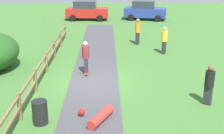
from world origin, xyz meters
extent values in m
plane|color=#427533|center=(0.00, 0.00, 0.00)|extent=(60.00, 60.00, 0.00)
cube|color=#47474C|center=(0.00, 0.00, 0.01)|extent=(2.40, 28.00, 0.02)
cube|color=olive|center=(-2.60, -3.86, 0.55)|extent=(0.12, 0.12, 1.10)
cube|color=olive|center=(-2.60, -1.29, 0.55)|extent=(0.12, 0.12, 1.10)
cube|color=olive|center=(-2.60, 1.29, 0.55)|extent=(0.12, 0.12, 1.10)
cube|color=olive|center=(-2.60, 3.86, 0.55)|extent=(0.12, 0.12, 1.10)
cube|color=olive|center=(-2.60, 6.43, 0.55)|extent=(0.12, 0.12, 1.10)
cube|color=olive|center=(-2.60, 9.00, 0.55)|extent=(0.12, 0.12, 1.10)
cube|color=olive|center=(-2.60, 0.00, 0.50)|extent=(0.08, 18.00, 0.09)
cube|color=olive|center=(-2.60, 0.00, 0.95)|extent=(0.08, 18.00, 0.09)
cylinder|color=black|center=(-1.80, -4.11, 0.45)|extent=(0.56, 0.56, 0.90)
cube|color=#B23326|center=(-0.47, 0.98, 0.09)|extent=(0.21, 0.80, 0.02)
cylinder|color=silver|center=(-0.55, 1.26, 0.05)|extent=(0.03, 0.06, 0.06)
cylinder|color=silver|center=(-0.40, 1.26, 0.05)|extent=(0.03, 0.06, 0.06)
cylinder|color=silver|center=(-0.54, 0.70, 0.05)|extent=(0.03, 0.06, 0.06)
cylinder|color=silver|center=(-0.39, 0.70, 0.05)|extent=(0.03, 0.06, 0.06)
cube|color=#2D2D33|center=(-0.47, 0.98, 0.50)|extent=(0.21, 0.32, 0.78)
cylinder|color=maroon|center=(-0.47, 0.98, 1.22)|extent=(0.39, 0.39, 0.65)
sphere|color=beige|center=(-0.47, 0.98, 1.66)|extent=(0.24, 0.24, 0.24)
cylinder|color=red|center=(0.41, -4.04, 0.20)|extent=(0.98, 1.44, 0.36)
sphere|color=red|center=(-0.34, -3.65, 0.20)|extent=(0.26, 0.26, 0.26)
cube|color=#2D2D33|center=(4.30, 4.60, 0.41)|extent=(0.33, 0.38, 0.82)
cylinder|color=yellow|center=(4.30, 4.60, 1.17)|extent=(0.52, 0.52, 0.69)
sphere|color=tan|center=(4.30, 4.60, 1.64)|extent=(0.25, 0.25, 0.25)
cube|color=#2D2D33|center=(4.81, -2.66, 0.40)|extent=(0.38, 0.35, 0.80)
cylinder|color=black|center=(4.81, -2.66, 1.14)|extent=(0.53, 0.53, 0.67)
sphere|color=brown|center=(4.81, -2.66, 1.59)|extent=(0.24, 0.24, 0.24)
cube|color=#2D2D33|center=(2.82, 6.93, 0.44)|extent=(0.32, 0.37, 0.88)
cylinder|color=orange|center=(2.82, 6.93, 1.25)|extent=(0.50, 0.50, 0.73)
sphere|color=#9E704C|center=(2.82, 6.93, 1.74)|extent=(0.26, 0.26, 0.26)
cube|color=red|center=(-1.38, 16.66, 0.77)|extent=(4.30, 1.96, 0.90)
cube|color=#2D333D|center=(-1.58, 16.67, 1.57)|extent=(2.29, 1.69, 0.70)
cylinder|color=black|center=(0.03, 17.45, 0.32)|extent=(0.65, 0.28, 0.64)
cylinder|color=black|center=(-0.08, 15.69, 0.32)|extent=(0.65, 0.28, 0.64)
cylinder|color=black|center=(-2.67, 17.62, 0.32)|extent=(0.65, 0.28, 0.64)
cylinder|color=black|center=(-2.78, 15.86, 0.32)|extent=(0.65, 0.28, 0.64)
cube|color=#283D99|center=(4.57, 16.66, 0.77)|extent=(4.47, 2.58, 0.90)
cube|color=#2D333D|center=(4.37, 16.70, 1.57)|extent=(2.49, 2.00, 0.70)
cylinder|color=black|center=(6.08, 17.22, 0.32)|extent=(0.68, 0.37, 0.64)
cylinder|color=black|center=(5.70, 15.50, 0.32)|extent=(0.68, 0.37, 0.64)
cylinder|color=black|center=(3.44, 17.81, 0.32)|extent=(0.68, 0.37, 0.64)
cylinder|color=black|center=(3.06, 16.09, 0.32)|extent=(0.68, 0.37, 0.64)
camera|label=1|loc=(0.67, -13.77, 5.60)|focal=47.62mm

